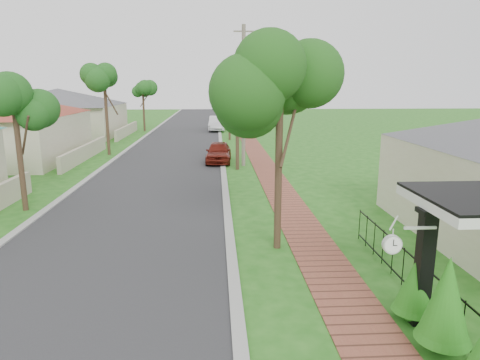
# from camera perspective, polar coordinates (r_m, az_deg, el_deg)

# --- Properties ---
(ground) EXTENTS (160.00, 160.00, 0.00)m
(ground) POSITION_cam_1_polar(r_m,az_deg,el_deg) (10.37, -4.29, -16.09)
(ground) COLOR #205F16
(ground) RESTS_ON ground
(road) EXTENTS (7.00, 120.00, 0.02)m
(road) POSITION_cam_1_polar(r_m,az_deg,el_deg) (29.70, -9.46, 2.81)
(road) COLOR #28282B
(road) RESTS_ON ground
(kerb_right) EXTENTS (0.30, 120.00, 0.10)m
(kerb_right) POSITION_cam_1_polar(r_m,az_deg,el_deg) (29.52, -2.40, 2.91)
(kerb_right) COLOR #9E9E99
(kerb_right) RESTS_ON ground
(kerb_left) EXTENTS (0.30, 120.00, 0.10)m
(kerb_left) POSITION_cam_1_polar(r_m,az_deg,el_deg) (30.31, -16.34, 2.66)
(kerb_left) COLOR #9E9E99
(kerb_left) RESTS_ON ground
(sidewalk) EXTENTS (1.50, 120.00, 0.03)m
(sidewalk) POSITION_cam_1_polar(r_m,az_deg,el_deg) (29.68, 2.64, 2.96)
(sidewalk) COLOR brown
(sidewalk) RESTS_ON ground
(porch_post) EXTENTS (0.48, 0.48, 2.52)m
(porch_post) POSITION_cam_1_polar(r_m,az_deg,el_deg) (9.96, 23.24, -11.25)
(porch_post) COLOR black
(porch_post) RESTS_ON ground
(picket_fence) EXTENTS (0.03, 8.02, 1.00)m
(picket_fence) POSITION_cam_1_polar(r_m,az_deg,el_deg) (11.15, 22.33, -11.87)
(picket_fence) COLOR black
(picket_fence) RESTS_ON ground
(street_trees) EXTENTS (10.70, 37.65, 5.89)m
(street_trees) POSITION_cam_1_polar(r_m,az_deg,el_deg) (36.08, -8.37, 11.79)
(street_trees) COLOR #382619
(street_trees) RESTS_ON ground
(hedge_row) EXTENTS (0.90, 3.42, 1.99)m
(hedge_row) POSITION_cam_1_polar(r_m,az_deg,el_deg) (9.02, 26.18, -15.87)
(hedge_row) COLOR #236D15
(hedge_row) RESTS_ON ground
(far_house_grey) EXTENTS (15.56, 15.56, 4.60)m
(far_house_grey) POSITION_cam_1_polar(r_m,az_deg,el_deg) (45.78, -22.90, 8.35)
(far_house_grey) COLOR beige
(far_house_grey) RESTS_ON ground
(parked_car_red) EXTENTS (1.79, 4.00, 1.33)m
(parked_car_red) POSITION_cam_1_polar(r_m,az_deg,el_deg) (27.88, -2.87, 3.72)
(parked_car_red) COLOR maroon
(parked_car_red) RESTS_ON ground
(parked_car_white) EXTENTS (1.90, 4.86, 1.58)m
(parked_car_white) POSITION_cam_1_polar(r_m,az_deg,el_deg) (47.27, -3.06, 7.53)
(parked_car_white) COLOR white
(parked_car_white) RESTS_ON ground
(near_tree) EXTENTS (2.28, 2.28, 5.84)m
(near_tree) POSITION_cam_1_polar(r_m,az_deg,el_deg) (12.62, 5.36, 11.13)
(near_tree) COLOR #382619
(near_tree) RESTS_ON ground
(utility_pole) EXTENTS (1.20, 0.24, 8.42)m
(utility_pole) POSITION_cam_1_polar(r_m,az_deg,el_deg) (26.36, 0.48, 11.09)
(utility_pole) COLOR #75685B
(utility_pole) RESTS_ON ground
(station_clock) EXTENTS (1.05, 0.13, 0.55)m
(station_clock) POSITION_cam_1_polar(r_m,az_deg,el_deg) (8.97, 19.90, -7.89)
(station_clock) COLOR silver
(station_clock) RESTS_ON ground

